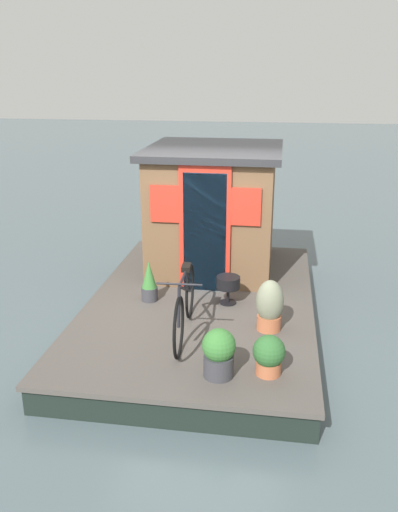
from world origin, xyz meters
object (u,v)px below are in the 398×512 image
object	(u,v)px
potted_plant_thyme	(270,306)
potted_plant_sage	(149,282)
potted_plant_geranium	(219,353)
charcoal_grill	(228,284)
potted_plant_ivy	(269,355)
bicycle	(185,305)
houseboat_cabin	(214,208)

from	to	relation	value
potted_plant_thyme	potted_plant_sage	distance (m)	1.76
potted_plant_geranium	charcoal_grill	size ratio (longest dim) A/B	1.37
potted_plant_ivy	bicycle	bearing A→B (deg)	54.27
bicycle	potted_plant_sage	xyz separation A→B (m)	(0.91, 0.66, -0.12)
bicycle	houseboat_cabin	bearing A→B (deg)	-0.91
potted_plant_thyme	potted_plant_sage	bearing A→B (deg)	69.23
houseboat_cabin	potted_plant_sage	size ratio (longest dim) A/B	3.82
charcoal_grill	potted_plant_thyme	bearing A→B (deg)	-140.28
houseboat_cabin	potted_plant_thyme	xyz separation A→B (m)	(-2.10, -0.95, -0.65)
houseboat_cabin	bicycle	distance (m)	2.45
houseboat_cabin	bicycle	xyz separation A→B (m)	(-2.38, 0.04, -0.58)
potted_plant_ivy	potted_plant_sage	world-z (taller)	potted_plant_sage
potted_plant_thyme	houseboat_cabin	bearing A→B (deg)	24.44
potted_plant_ivy	potted_plant_sage	xyz separation A→B (m)	(1.64, 1.67, 0.04)
houseboat_cabin	potted_plant_ivy	xyz separation A→B (m)	(-3.11, -0.98, -0.74)
houseboat_cabin	potted_plant_geranium	bearing A→B (deg)	-171.72
bicycle	potted_plant_sage	distance (m)	1.13
potted_plant_sage	houseboat_cabin	bearing A→B (deg)	-25.33
potted_plant_sage	bicycle	bearing A→B (deg)	-144.18
potted_plant_sage	potted_plant_thyme	bearing A→B (deg)	-110.77
potted_plant_geranium	potted_plant_thyme	bearing A→B (deg)	-23.01
potted_plant_ivy	potted_plant_sage	distance (m)	2.35
potted_plant_thyme	potted_plant_geranium	xyz separation A→B (m)	(-1.14, 0.48, -0.04)
bicycle	potted_plant_ivy	size ratio (longest dim) A/B	3.93
potted_plant_sage	charcoal_grill	xyz separation A→B (m)	(0.06, -1.08, 0.01)
potted_plant_ivy	potted_plant_geranium	size ratio (longest dim) A/B	0.82
houseboat_cabin	potted_plant_geranium	world-z (taller)	houseboat_cabin
bicycle	potted_plant_sage	size ratio (longest dim) A/B	3.02
potted_plant_ivy	potted_plant_sage	bearing A→B (deg)	45.54
potted_plant_ivy	potted_plant_thyme	world-z (taller)	potted_plant_thyme
potted_plant_geranium	charcoal_grill	world-z (taller)	potted_plant_geranium
bicycle	potted_plant_geranium	distance (m)	1.00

